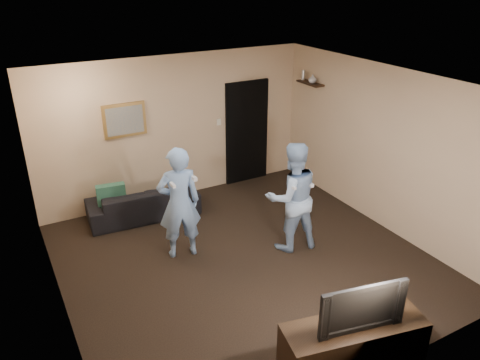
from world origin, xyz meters
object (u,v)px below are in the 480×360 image
wii_player_left (179,203)px  wii_player_right (292,197)px  sofa (143,202)px  tv_console (353,344)px  television (358,303)px

wii_player_left → wii_player_right: bearing=-21.7°
wii_player_left → wii_player_right: 1.65m
sofa → wii_player_left: bearing=99.5°
tv_console → television: size_ratio=1.62×
sofa → television: 4.39m
television → sofa: bearing=113.9°
wii_player_right → wii_player_left: bearing=158.3°
sofa → tv_console: (0.90, -4.26, -0.02)m
tv_console → wii_player_right: size_ratio=0.91×
tv_console → television: television is taller
television → tv_console: bearing=0.0°
sofa → tv_console: 4.36m
tv_console → wii_player_left: wii_player_left is taller
wii_player_left → television: bearing=-74.7°
sofa → wii_player_right: 2.66m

